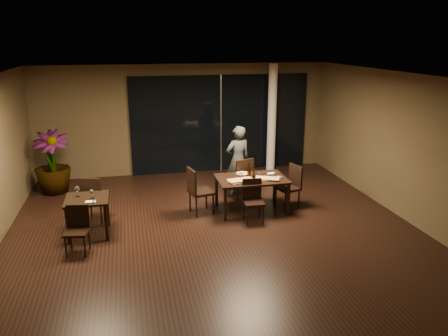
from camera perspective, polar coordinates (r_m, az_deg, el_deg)
ground at (r=8.79m, az=-1.31°, el=-7.99°), size 8.00×8.00×0.00m
wall_back at (r=12.18m, az=-5.16°, el=6.37°), size 8.00×0.10×3.00m
wall_front at (r=4.64m, az=8.75°, el=-11.47°), size 8.00×0.10×3.00m
wall_right at (r=9.88m, az=22.34°, el=2.73°), size 0.10×8.00×3.00m
ceiling at (r=8.02m, az=-1.46°, el=12.03°), size 8.00×8.00×0.04m
window_panel at (r=12.29m, az=-0.44°, el=5.81°), size 5.00×0.06×2.70m
column at (r=12.34m, az=6.27°, el=6.47°), size 0.24×0.24×3.00m
main_table at (r=9.49m, az=3.63°, el=-1.74°), size 1.50×1.00×0.75m
side_table at (r=8.73m, az=-17.43°, el=-4.55°), size 0.80×0.80×0.75m
chair_main_far at (r=10.17m, az=2.35°, el=-1.12°), size 0.59×0.59×1.01m
chair_main_near at (r=9.05m, az=3.79°, el=-3.93°), size 0.42×0.42×0.88m
chair_main_left at (r=9.34m, az=-3.51°, el=-2.73°), size 0.56×0.56×1.02m
chair_main_right at (r=9.83m, az=8.73°, el=-2.09°), size 0.55×0.55×0.96m
chair_side_far at (r=9.29m, az=-16.74°, el=-3.64°), size 0.59×0.59×1.00m
chair_side_near at (r=8.17m, az=-18.61°, el=-7.28°), size 0.45×0.45×0.85m
diner at (r=10.49m, az=1.82°, el=1.02°), size 0.63×0.49×1.68m
potted_plant at (r=11.36m, az=-21.56°, el=0.67°), size 0.86×0.86×1.53m
pizza_board_left at (r=9.25m, az=2.18°, el=-1.69°), size 0.63×0.48×0.01m
pizza_board_right at (r=9.39m, az=5.68°, el=-1.46°), size 0.56×0.33×0.01m
oblong_pizza_left at (r=9.24m, az=2.18°, el=-1.59°), size 0.57×0.33×0.02m
oblong_pizza_right at (r=9.39m, az=5.69°, el=-1.37°), size 0.53×0.40×0.02m
round_pizza at (r=9.74m, az=2.47°, el=-0.72°), size 0.29×0.29×0.01m
bottle_a at (r=9.45m, az=3.27°, el=-0.29°), size 0.07×0.07×0.33m
bottle_b at (r=9.44m, az=3.91°, el=-0.51°), size 0.06×0.06×0.27m
bottle_c at (r=9.54m, az=3.27°, el=-0.23°), size 0.07×0.07×0.30m
tumbler_left at (r=9.48m, az=2.21°, el=-0.97°), size 0.08×0.08×0.09m
tumbler_right at (r=9.62m, az=4.79°, el=-0.72°), size 0.08×0.08×0.10m
napkin_near at (r=9.55m, az=6.99°, el=-1.20°), size 0.19×0.12×0.01m
napkin_far at (r=9.80m, az=6.21°, el=-0.70°), size 0.18×0.10×0.01m
wine_glass_a at (r=8.78m, az=-18.60°, el=-2.96°), size 0.09×0.09×0.20m
wine_glass_b at (r=8.62m, az=-16.87°, el=-3.28°), size 0.07×0.07×0.17m
side_napkin at (r=8.46m, az=-17.05°, el=-4.23°), size 0.19×0.14×0.01m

